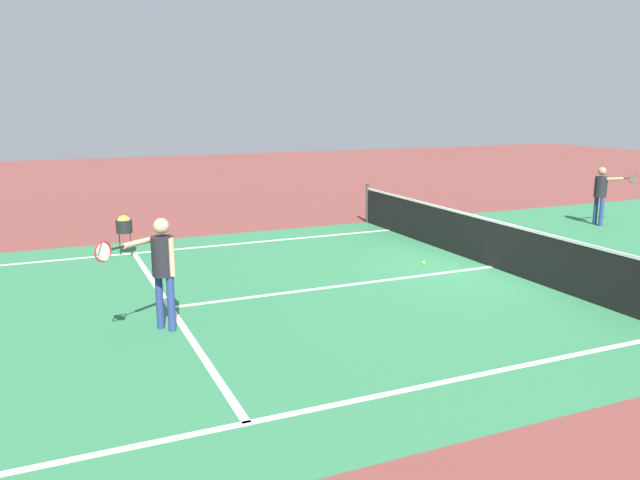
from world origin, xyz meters
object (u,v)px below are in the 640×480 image
net (493,243)px  player_far (602,190)px  ball_hopper (124,225)px  player_near (161,262)px  tennis_ball_near_net (424,263)px

net → player_far: size_ratio=6.85×
net → ball_hopper: bearing=-121.1°
player_near → player_far: bearing=105.7°
tennis_ball_near_net → net: bearing=57.4°
player_far → ball_hopper: size_ratio=1.79×
net → ball_hopper: 7.70m
net → player_near: 6.76m
player_far → tennis_ball_near_net: size_ratio=23.70×
net → player_near: size_ratio=6.52×
net → tennis_ball_near_net: bearing=-122.6°
player_far → ball_hopper: (-1.55, -12.10, -0.29)m
player_far → tennis_ball_near_net: (1.70, -6.64, -0.93)m
net → player_near: player_near is taller
tennis_ball_near_net → player_far: bearing=104.4°
ball_hopper → player_far: bearing=82.7°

